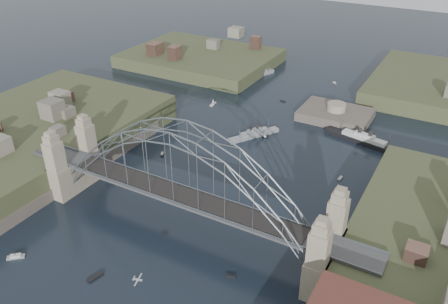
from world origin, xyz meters
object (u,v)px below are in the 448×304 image
fort_island (335,120)px  naval_cruiser_near (254,134)px  ocean_liner (364,141)px  bridge (181,180)px  naval_cruiser_far (256,75)px

fort_island → naval_cruiser_near: fort_island is taller
fort_island → naval_cruiser_near: size_ratio=1.42×
fort_island → ocean_liner: (12.38, -12.18, 1.26)m
naval_cruiser_near → ocean_liner: 32.12m
fort_island → ocean_liner: 17.41m
bridge → ocean_liner: (24.38, 57.82, -11.41)m
naval_cruiser_near → naval_cruiser_far: 51.60m
naval_cruiser_far → fort_island: bearing=-29.9°
ocean_liner → naval_cruiser_near: bearing=-158.0°
fort_island → ocean_liner: size_ratio=0.91×
bridge → naval_cruiser_far: bearing=106.4°
naval_cruiser_far → bridge: bearing=-73.6°
fort_island → naval_cruiser_near: 29.83m
naval_cruiser_near → naval_cruiser_far: bearing=115.1°
fort_island → naval_cruiser_far: naval_cruiser_far is taller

